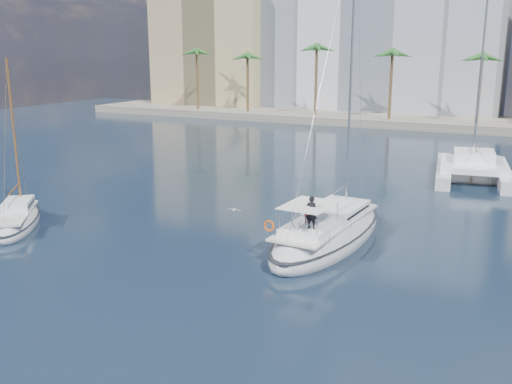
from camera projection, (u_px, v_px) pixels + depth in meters
The scene contains 10 objects.
ground at pixel (251, 244), 33.86m from camera, with size 160.00×160.00×0.00m, color black.
quay at pixel (432, 122), 86.77m from camera, with size 120.00×14.00×1.20m, color gray.
building_modern at pixel (379, 34), 99.13m from camera, with size 42.00×16.00×28.00m, color white.
building_tan_left at pixel (218, 51), 109.29m from camera, with size 22.00×14.00×22.00m, color tan.
palm_left at pixel (223, 56), 95.58m from camera, with size 3.60×3.60×12.30m.
palm_centre at pixel (432, 57), 80.95m from camera, with size 3.60×3.60×12.30m.
main_sloop at pixel (328, 234), 33.94m from camera, with size 5.00×13.29×19.37m.
small_sloop at pixel (17, 221), 37.10m from camera, with size 6.77×7.82×11.38m.
catamaran at pixel (473, 166), 50.95m from camera, with size 7.83×13.08×17.96m.
seagull at pixel (234, 210), 38.84m from camera, with size 1.00×0.43×0.18m.
Camera 1 is at (14.49, -28.65, 11.18)m, focal length 40.00 mm.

